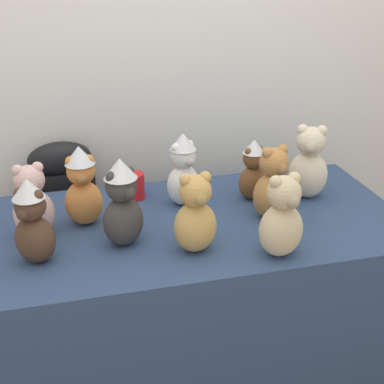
# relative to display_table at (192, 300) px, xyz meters

# --- Properties ---
(wall_back) EXTENTS (7.00, 0.08, 2.60)m
(wall_back) POSITION_rel_display_table_xyz_m (0.00, 0.64, 0.93)
(wall_back) COLOR white
(wall_back) RESTS_ON ground_plane
(display_table) EXTENTS (1.62, 0.78, 0.74)m
(display_table) POSITION_rel_display_table_xyz_m (0.00, 0.00, 0.00)
(display_table) COLOR navy
(display_table) RESTS_ON ground_plane
(instrument_case) EXTENTS (0.29, 0.15, 0.92)m
(instrument_case) POSITION_rel_display_table_xyz_m (-0.48, 0.52, 0.09)
(instrument_case) COLOR black
(instrument_case) RESTS_ON ground_plane
(teddy_bear_blush) EXTENTS (0.16, 0.15, 0.28)m
(teddy_bear_blush) POSITION_rel_display_table_xyz_m (-0.57, 0.03, 0.50)
(teddy_bear_blush) COLOR beige
(teddy_bear_blush) RESTS_ON display_table
(teddy_bear_charcoal) EXTENTS (0.18, 0.18, 0.32)m
(teddy_bear_charcoal) POSITION_rel_display_table_xyz_m (-0.27, -0.11, 0.53)
(teddy_bear_charcoal) COLOR #383533
(teddy_bear_charcoal) RESTS_ON display_table
(teddy_bear_honey) EXTENTS (0.16, 0.14, 0.29)m
(teddy_bear_honey) POSITION_rel_display_table_xyz_m (-0.04, -0.21, 0.50)
(teddy_bear_honey) COLOR tan
(teddy_bear_honey) RESTS_ON display_table
(teddy_bear_cream) EXTENTS (0.20, 0.19, 0.31)m
(teddy_bear_cream) POSITION_rel_display_table_xyz_m (0.51, 0.09, 0.52)
(teddy_bear_cream) COLOR beige
(teddy_bear_cream) RESTS_ON display_table
(teddy_bear_caramel) EXTENTS (0.18, 0.16, 0.29)m
(teddy_bear_caramel) POSITION_rel_display_table_xyz_m (0.30, -0.04, 0.51)
(teddy_bear_caramel) COLOR #B27A42
(teddy_bear_caramel) RESTS_ON display_table
(teddy_bear_sand) EXTENTS (0.17, 0.15, 0.29)m
(teddy_bear_sand) POSITION_rel_display_table_xyz_m (0.23, -0.30, 0.51)
(teddy_bear_sand) COLOR #CCB78E
(teddy_bear_sand) RESTS_ON display_table
(teddy_bear_ginger) EXTENTS (0.14, 0.12, 0.31)m
(teddy_bear_ginger) POSITION_rel_display_table_xyz_m (-0.39, 0.07, 0.52)
(teddy_bear_ginger) COLOR #D17F3D
(teddy_bear_ginger) RESTS_ON display_table
(teddy_bear_snow) EXTENTS (0.17, 0.16, 0.30)m
(teddy_bear_snow) POSITION_rel_display_table_xyz_m (-0.00, 0.15, 0.52)
(teddy_bear_snow) COLOR white
(teddy_bear_snow) RESTS_ON display_table
(teddy_bear_chestnut) EXTENTS (0.14, 0.14, 0.26)m
(teddy_bear_chestnut) POSITION_rel_display_table_xyz_m (0.29, 0.13, 0.50)
(teddy_bear_chestnut) COLOR brown
(teddy_bear_chestnut) RESTS_ON display_table
(teddy_bear_cocoa) EXTENTS (0.17, 0.16, 0.29)m
(teddy_bear_cocoa) POSITION_rel_display_table_xyz_m (-0.56, -0.15, 0.52)
(teddy_bear_cocoa) COLOR #4C3323
(teddy_bear_cocoa) RESTS_ON display_table
(party_cup_red) EXTENTS (0.08, 0.08, 0.11)m
(party_cup_red) POSITION_rel_display_table_xyz_m (-0.18, 0.25, 0.43)
(party_cup_red) COLOR red
(party_cup_red) RESTS_ON display_table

